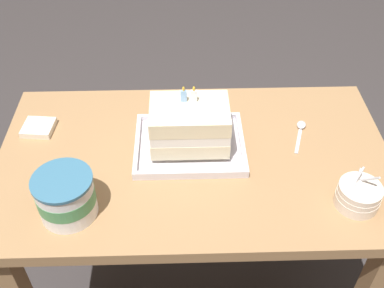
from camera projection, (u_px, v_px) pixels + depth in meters
dining_table at (194, 186)px, 1.37m from camera, size 1.11×0.64×0.74m
foil_tray at (190, 145)px, 1.31m from camera, size 0.31×0.25×0.02m
birthday_cake at (190, 125)px, 1.26m from camera, size 0.21×0.15×0.17m
bowl_stack at (358, 195)px, 1.14m from camera, size 0.11×0.11×0.11m
ice_cream_tub at (66, 196)px, 1.10m from camera, size 0.15×0.15×0.12m
serving_spoon_near_tray at (301, 128)px, 1.37m from camera, size 0.06×0.14×0.01m
napkin_pile at (39, 128)px, 1.37m from camera, size 0.10×0.09×0.02m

